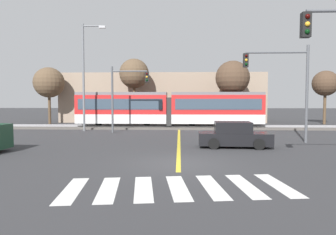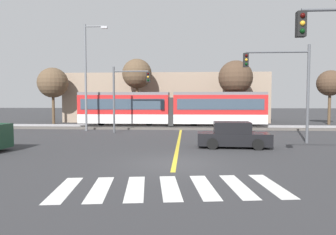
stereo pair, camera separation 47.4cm
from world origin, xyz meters
The scene contains 22 objects.
ground_plane centered at (0.00, 0.00, 0.00)m, with size 200.00×200.00×0.00m, color #333335.
track_bed centered at (0.00, 17.17, 0.09)m, with size 120.00×4.00×0.18m, color #56514C.
rail_near centered at (0.00, 16.45, 0.23)m, with size 120.00×0.08×0.10m, color #939399.
rail_far centered at (0.00, 17.89, 0.23)m, with size 120.00×0.08×0.10m, color #939399.
light_rail_tram centered at (-1.00, 17.16, 2.05)m, with size 18.50×2.64×3.43m.
crosswalk_stripe_0 centered at (-3.27, -4.01, 0.00)m, with size 0.56×2.80×0.01m, color silver.
crosswalk_stripe_1 centered at (-2.18, -3.88, 0.00)m, with size 0.56×2.80×0.01m, color silver.
crosswalk_stripe_2 centered at (-1.09, -3.74, 0.00)m, with size 0.56×2.80×0.01m, color silver.
crosswalk_stripe_3 centered at (0.00, -3.60, 0.00)m, with size 0.56×2.80×0.01m, color silver.
crosswalk_stripe_4 centered at (1.09, -3.46, 0.00)m, with size 0.56×2.80×0.01m, color silver.
crosswalk_stripe_5 centered at (2.18, -3.32, 0.00)m, with size 0.56×2.80×0.01m, color silver.
crosswalk_stripe_6 centered at (3.27, -3.18, 0.00)m, with size 0.56×2.80×0.01m, color silver.
lane_centre_line centered at (0.00, 6.78, 0.00)m, with size 0.20×16.77×0.01m, color gold.
sedan_crossing centered at (3.28, 4.81, 0.70)m, with size 4.28×2.07×1.52m.
traffic_light_far_left centered at (-4.65, 12.58, 3.75)m, with size 3.25×0.38×5.69m.
traffic_light_mid_right centered at (6.97, 6.95, 4.22)m, with size 4.25×0.38×6.38m.
street_lamp_west centered at (-8.49, 13.90, 5.42)m, with size 2.16×0.28×9.65m.
bare_tree_far_west centered at (-15.43, 21.99, 4.90)m, with size 3.58×3.58×6.71m.
bare_tree_west centered at (-5.28, 21.97, 5.90)m, with size 3.45×3.45×7.67m.
bare_tree_east centered at (5.99, 21.13, 5.33)m, with size 3.83×3.83×7.27m.
bare_tree_far_east centered at (17.06, 22.75, 4.76)m, with size 2.95×2.95×6.28m.
building_backdrop_far centered at (-2.23, 27.10, 3.14)m, with size 26.07×6.00×6.29m, color gray.
Camera 2 is at (0.52, -12.98, 2.76)m, focal length 32.00 mm.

